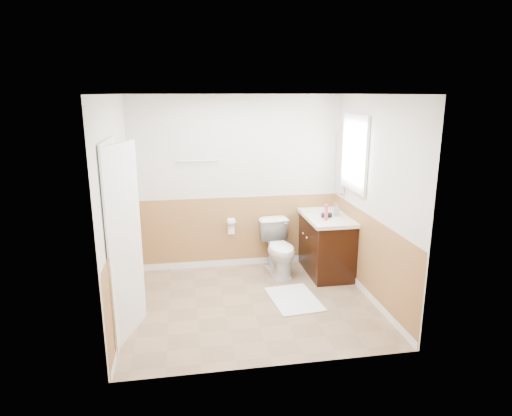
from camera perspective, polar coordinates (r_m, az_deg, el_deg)
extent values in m
plane|color=#8C7051|center=(5.56, -0.60, -12.25)|extent=(3.00, 3.00, 0.00)
plane|color=white|center=(4.96, -0.68, 14.48)|extent=(3.00, 3.00, 0.00)
plane|color=silver|center=(6.37, -2.47, 3.18)|extent=(3.00, 0.00, 3.00)
plane|color=silver|center=(3.89, 2.38, -4.32)|extent=(3.00, 0.00, 3.00)
plane|color=silver|center=(5.11, -17.49, -0.37)|extent=(0.00, 3.00, 3.00)
plane|color=silver|center=(5.54, 14.86, 0.97)|extent=(0.00, 3.00, 3.00)
plane|color=#AD7C45|center=(6.55, -2.39, -3.28)|extent=(3.00, 0.00, 3.00)
plane|color=#AD7C45|center=(4.20, 2.23, -13.99)|extent=(3.00, 0.00, 3.00)
plane|color=#AD7C45|center=(5.34, -16.75, -8.16)|extent=(0.00, 2.60, 2.60)
plane|color=#AD7C45|center=(5.76, 14.27, -6.31)|extent=(0.00, 2.60, 2.60)
imported|color=white|center=(6.29, 3.04, -5.22)|extent=(0.49, 0.78, 0.76)
cube|color=white|center=(5.67, 4.93, -11.64)|extent=(0.63, 0.85, 0.02)
cube|color=black|center=(6.45, 8.89, -4.66)|extent=(0.55, 1.10, 0.80)
sphere|color=silver|center=(6.23, 6.60, -3.84)|extent=(0.03, 0.03, 0.03)
sphere|color=silver|center=(6.41, 6.11, -3.28)|extent=(0.03, 0.03, 0.03)
cube|color=white|center=(6.32, 8.95, -1.03)|extent=(0.60, 1.15, 0.05)
cylinder|color=silver|center=(6.46, 8.63, -0.37)|extent=(0.36, 0.36, 0.02)
cylinder|color=silver|center=(6.50, 10.16, 0.21)|extent=(0.02, 0.02, 0.14)
cylinder|color=#DD3957|center=(6.00, 9.04, -0.56)|extent=(0.05, 0.05, 0.22)
imported|color=gray|center=(6.25, 10.39, -0.21)|extent=(0.10, 0.10, 0.17)
cylinder|color=black|center=(6.15, 9.09, -0.91)|extent=(0.14, 0.07, 0.07)
cylinder|color=black|center=(6.21, 8.62, -1.03)|extent=(0.03, 0.03, 0.07)
cube|color=silver|center=(6.48, 10.86, 5.82)|extent=(0.02, 0.35, 0.90)
cube|color=white|center=(5.98, 12.60, 6.95)|extent=(0.04, 0.80, 1.00)
cube|color=white|center=(5.98, 12.75, 6.95)|extent=(0.01, 0.70, 0.90)
cube|color=white|center=(4.73, -16.77, -4.40)|extent=(0.29, 0.78, 2.04)
cube|color=white|center=(4.74, -17.70, -4.32)|extent=(0.02, 0.92, 2.10)
sphere|color=silver|center=(5.06, -15.61, -3.93)|extent=(0.06, 0.06, 0.06)
cylinder|color=silver|center=(6.22, -7.51, 6.06)|extent=(0.62, 0.02, 0.02)
cylinder|color=silver|center=(6.42, -3.22, -1.79)|extent=(0.14, 0.02, 0.02)
cylinder|color=white|center=(6.42, -3.22, -1.79)|extent=(0.10, 0.11, 0.11)
cube|color=white|center=(6.45, -3.21, -2.72)|extent=(0.10, 0.01, 0.16)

